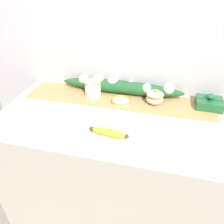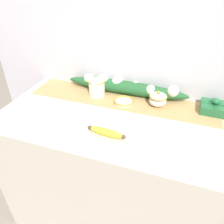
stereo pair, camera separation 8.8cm
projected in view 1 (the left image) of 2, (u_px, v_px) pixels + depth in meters
name	position (u px, v px, depth m)	size (l,w,h in m)	color
ground_plane	(111.00, 209.00, 1.70)	(12.00, 12.00, 0.00)	gray
countertop	(111.00, 170.00, 1.45)	(1.27, 0.66, 0.87)	beige
back_wall	(125.00, 40.00, 1.32)	(2.07, 0.04, 2.40)	silver
table_runner	(118.00, 99.00, 1.37)	(1.17, 0.24, 0.00)	tan
cream_pitcher	(93.00, 88.00, 1.38)	(0.11, 0.13, 0.11)	white
sugar_bowl	(155.00, 97.00, 1.31)	(0.11, 0.11, 0.10)	white
small_dish	(121.00, 101.00, 1.33)	(0.12, 0.12, 0.02)	white
banana	(109.00, 132.00, 1.07)	(0.21, 0.05, 0.04)	yellow
spoon	(170.00, 121.00, 1.17)	(0.17, 0.07, 0.01)	silver
napkin_stack	(13.00, 120.00, 1.16)	(0.15, 0.15, 0.03)	white
gift_box	(209.00, 103.00, 1.28)	(0.15, 0.13, 0.09)	#236638
poinsettia_garland	(121.00, 86.00, 1.41)	(0.80, 0.09, 0.11)	#235B2D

